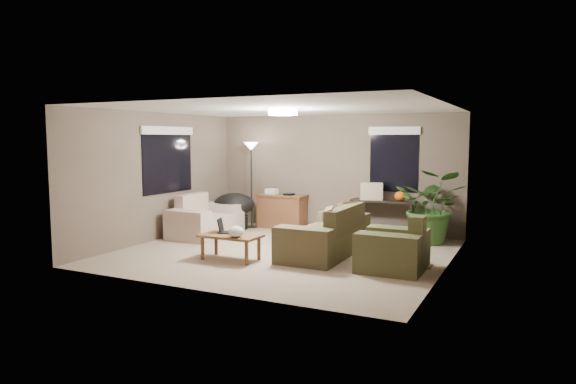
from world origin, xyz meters
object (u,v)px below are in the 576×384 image
at_px(console_table, 383,215).
at_px(cat_scratching_post, 422,253).
at_px(loveseat, 204,221).
at_px(houseplant, 432,215).
at_px(main_sofa, 328,237).
at_px(floor_lamp, 251,156).
at_px(papasan_chair, 234,208).
at_px(desk, 282,211).
at_px(coffee_table, 231,238).
at_px(armchair, 394,251).

distance_m(console_table, cat_scratching_post, 2.46).
distance_m(loveseat, houseplant, 4.54).
bearing_deg(houseplant, main_sofa, -130.55).
height_order(main_sofa, loveseat, same).
bearing_deg(main_sofa, floor_lamp, 145.56).
distance_m(main_sofa, houseplant, 2.25).
distance_m(loveseat, papasan_chair, 0.96).
relative_size(papasan_chair, cat_scratching_post, 2.07).
relative_size(console_table, papasan_chair, 1.25).
height_order(loveseat, cat_scratching_post, loveseat).
xyz_separation_m(desk, floor_lamp, (-0.64, -0.25, 1.22)).
xyz_separation_m(loveseat, houseplant, (4.36, 1.24, 0.26)).
height_order(coffee_table, papasan_chair, papasan_chair).
distance_m(loveseat, coffee_table, 2.25).
bearing_deg(main_sofa, coffee_table, -139.25).
height_order(main_sofa, floor_lamp, floor_lamp).
bearing_deg(loveseat, desk, 55.82).
distance_m(loveseat, console_table, 3.66).
height_order(loveseat, console_table, loveseat).
distance_m(floor_lamp, houseplant, 4.10).
relative_size(main_sofa, cat_scratching_post, 4.40).
bearing_deg(armchair, floor_lamp, 148.97).
height_order(main_sofa, coffee_table, main_sofa).
relative_size(main_sofa, loveseat, 1.38).
height_order(coffee_table, houseplant, houseplant).
bearing_deg(armchair, main_sofa, 156.27).
xyz_separation_m(main_sofa, armchair, (1.31, -0.57, 0.00)).
xyz_separation_m(desk, houseplant, (3.33, -0.27, 0.18)).
xyz_separation_m(desk, console_table, (2.31, -0.01, 0.06)).
xyz_separation_m(coffee_table, console_table, (1.71, 3.06, 0.08)).
xyz_separation_m(armchair, papasan_chair, (-4.07, 1.96, 0.17)).
bearing_deg(armchair, console_table, 109.03).
bearing_deg(coffee_table, floor_lamp, 113.60).
relative_size(armchair, coffee_table, 1.00).
height_order(main_sofa, houseplant, houseplant).
distance_m(main_sofa, loveseat, 2.94).
relative_size(main_sofa, houseplant, 1.55).
relative_size(armchair, console_table, 0.77).
relative_size(loveseat, cat_scratching_post, 3.20).
xyz_separation_m(armchair, console_table, (-0.87, 2.53, 0.14)).
relative_size(coffee_table, papasan_chair, 0.96).
height_order(armchair, desk, armchair).
relative_size(loveseat, coffee_table, 1.60).
xyz_separation_m(loveseat, papasan_chair, (0.14, 0.93, 0.17)).
xyz_separation_m(loveseat, floor_lamp, (0.39, 1.26, 1.30)).
distance_m(desk, houseplant, 3.35).
bearing_deg(desk, loveseat, -124.18).
relative_size(floor_lamp, cat_scratching_post, 3.82).
distance_m(loveseat, armchair, 4.33).
relative_size(coffee_table, floor_lamp, 0.52).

